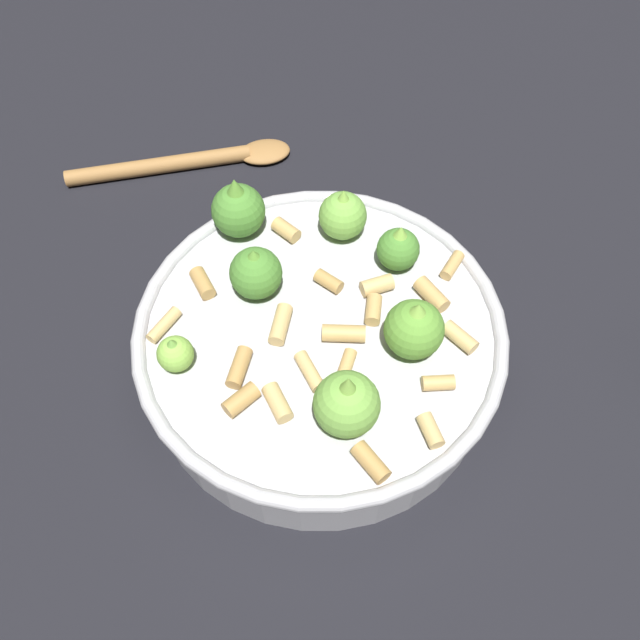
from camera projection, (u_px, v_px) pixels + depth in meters
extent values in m
plane|color=black|center=(320.00, 366.00, 0.54)|extent=(2.40, 2.40, 0.00)
cylinder|color=#B7B7BC|center=(320.00, 348.00, 0.52)|extent=(0.27, 0.27, 0.06)
torus|color=#B7B7BC|center=(320.00, 327.00, 0.49)|extent=(0.28, 0.28, 0.01)
sphere|color=#75B247|center=(343.00, 216.00, 0.53)|extent=(0.04, 0.04, 0.04)
cone|color=#8CC64C|center=(343.00, 198.00, 0.51)|extent=(0.02, 0.02, 0.02)
sphere|color=#4C8933|center=(256.00, 273.00, 0.50)|extent=(0.04, 0.04, 0.04)
cone|color=#609E38|center=(254.00, 257.00, 0.48)|extent=(0.02, 0.02, 0.01)
sphere|color=#4C8933|center=(238.00, 211.00, 0.53)|extent=(0.04, 0.04, 0.04)
cone|color=#609E38|center=(235.00, 189.00, 0.51)|extent=(0.02, 0.02, 0.02)
sphere|color=#75B247|center=(347.00, 404.00, 0.43)|extent=(0.05, 0.05, 0.05)
cone|color=#8CC64C|center=(348.00, 387.00, 0.41)|extent=(0.02, 0.02, 0.02)
sphere|color=#609E38|center=(414.00, 329.00, 0.47)|extent=(0.04, 0.04, 0.04)
cone|color=#8CC64C|center=(418.00, 312.00, 0.45)|extent=(0.02, 0.02, 0.02)
sphere|color=#8CC64C|center=(174.00, 348.00, 0.47)|extent=(0.03, 0.03, 0.03)
cone|color=#75B247|center=(171.00, 338.00, 0.46)|extent=(0.01, 0.01, 0.01)
sphere|color=#4C8933|center=(398.00, 249.00, 0.51)|extent=(0.03, 0.03, 0.03)
cone|color=#8CC64C|center=(400.00, 234.00, 0.50)|extent=(0.02, 0.02, 0.02)
cylinder|color=tan|center=(329.00, 281.00, 0.51)|extent=(0.02, 0.02, 0.01)
cylinder|color=tan|center=(376.00, 461.00, 0.43)|extent=(0.03, 0.02, 0.01)
cylinder|color=tan|center=(438.00, 383.00, 0.46)|extent=(0.02, 0.02, 0.01)
cylinder|color=tan|center=(431.00, 430.00, 0.44)|extent=(0.02, 0.01, 0.01)
cylinder|color=tan|center=(282.00, 231.00, 0.54)|extent=(0.03, 0.02, 0.01)
cylinder|color=tan|center=(375.00, 313.00, 0.49)|extent=(0.03, 0.02, 0.01)
cylinder|color=tan|center=(281.00, 324.00, 0.49)|extent=(0.03, 0.03, 0.01)
cylinder|color=tan|center=(433.00, 298.00, 0.50)|extent=(0.03, 0.02, 0.01)
cylinder|color=tan|center=(164.00, 325.00, 0.49)|extent=(0.03, 0.03, 0.01)
cylinder|color=tan|center=(346.00, 366.00, 0.47)|extent=(0.03, 0.02, 0.01)
cylinder|color=tan|center=(241.00, 400.00, 0.45)|extent=(0.02, 0.03, 0.01)
cylinder|color=tan|center=(203.00, 283.00, 0.51)|extent=(0.03, 0.02, 0.01)
cylinder|color=tan|center=(460.00, 337.00, 0.48)|extent=(0.03, 0.02, 0.01)
cylinder|color=tan|center=(277.00, 403.00, 0.45)|extent=(0.03, 0.02, 0.01)
cylinder|color=tan|center=(344.00, 333.00, 0.48)|extent=(0.02, 0.03, 0.01)
cylinder|color=tan|center=(377.00, 285.00, 0.51)|extent=(0.01, 0.03, 0.01)
cylinder|color=tan|center=(310.00, 371.00, 0.47)|extent=(0.03, 0.02, 0.01)
cylinder|color=tan|center=(452.00, 265.00, 0.52)|extent=(0.02, 0.03, 0.01)
cylinder|color=tan|center=(239.00, 367.00, 0.47)|extent=(0.03, 0.03, 0.01)
cylinder|color=#9E703D|center=(159.00, 166.00, 0.66)|extent=(0.03, 0.18, 0.02)
ellipsoid|color=#9E703D|center=(265.00, 152.00, 0.68)|extent=(0.04, 0.05, 0.01)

